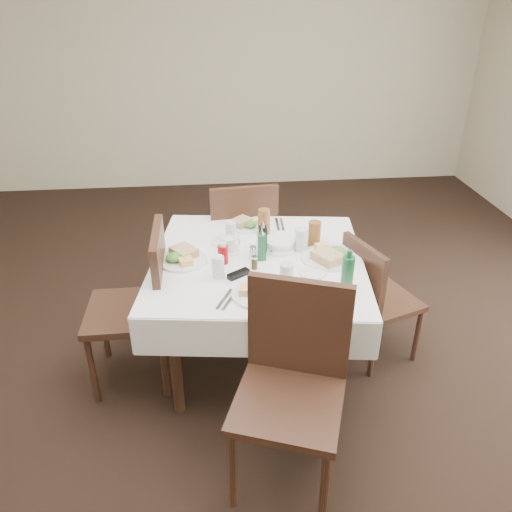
# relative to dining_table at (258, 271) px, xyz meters

# --- Properties ---
(ground_plane) EXTENTS (7.00, 7.00, 0.00)m
(ground_plane) POSITION_rel_dining_table_xyz_m (-0.12, -0.18, -0.67)
(ground_plane) COLOR black
(room_shell) EXTENTS (6.04, 7.04, 2.80)m
(room_shell) POSITION_rel_dining_table_xyz_m (-0.12, -0.18, 1.04)
(room_shell) COLOR beige
(room_shell) RESTS_ON ground
(dining_table) EXTENTS (1.36, 1.36, 0.76)m
(dining_table) POSITION_rel_dining_table_xyz_m (0.00, 0.00, 0.00)
(dining_table) COLOR #321B0D
(dining_table) RESTS_ON ground
(chair_north) EXTENTS (0.51, 0.51, 0.98)m
(chair_north) POSITION_rel_dining_table_xyz_m (-0.04, 0.71, -0.12)
(chair_north) COLOR #321B0D
(chair_north) RESTS_ON ground
(chair_south) EXTENTS (0.62, 0.62, 1.02)m
(chair_south) POSITION_rel_dining_table_xyz_m (0.08, -0.79, -0.09)
(chair_south) COLOR #321B0D
(chair_south) RESTS_ON ground
(chair_east) EXTENTS (0.51, 0.51, 0.84)m
(chair_east) POSITION_rel_dining_table_xyz_m (0.71, -0.02, -0.19)
(chair_east) COLOR #321B0D
(chair_east) RESTS_ON ground
(chair_west) EXTENTS (0.47, 0.47, 0.99)m
(chair_west) POSITION_rel_dining_table_xyz_m (-0.68, -0.05, -0.11)
(chair_west) COLOR #321B0D
(chair_west) RESTS_ON ground
(meal_north) EXTENTS (0.24, 0.24, 0.05)m
(meal_north) POSITION_rel_dining_table_xyz_m (-0.03, 0.44, 0.11)
(meal_north) COLOR white
(meal_north) RESTS_ON dining_table
(meal_south) EXTENTS (0.28, 0.28, 0.06)m
(meal_south) POSITION_rel_dining_table_xyz_m (-0.03, -0.39, 0.11)
(meal_south) COLOR white
(meal_south) RESTS_ON dining_table
(meal_east) EXTENTS (0.31, 0.31, 0.07)m
(meal_east) POSITION_rel_dining_table_xyz_m (0.41, -0.05, 0.11)
(meal_east) COLOR white
(meal_east) RESTS_ON dining_table
(meal_west) EXTENTS (0.28, 0.28, 0.06)m
(meal_west) POSITION_rel_dining_table_xyz_m (-0.44, 0.02, 0.11)
(meal_west) COLOR white
(meal_west) RESTS_ON dining_table
(side_plate_a) EXTENTS (0.18, 0.18, 0.01)m
(side_plate_a) POSITION_rel_dining_table_xyz_m (-0.17, 0.22, 0.09)
(side_plate_a) COLOR white
(side_plate_a) RESTS_ON dining_table
(side_plate_b) EXTENTS (0.15, 0.15, 0.01)m
(side_plate_b) POSITION_rel_dining_table_xyz_m (0.28, -0.20, 0.09)
(side_plate_b) COLOR white
(side_plate_b) RESTS_ON dining_table
(water_n) EXTENTS (0.07, 0.07, 0.12)m
(water_n) POSITION_rel_dining_table_xyz_m (-0.14, 0.25, 0.15)
(water_n) COLOR silver
(water_n) RESTS_ON dining_table
(water_s) EXTENTS (0.07, 0.07, 0.13)m
(water_s) POSITION_rel_dining_table_xyz_m (0.12, -0.31, 0.15)
(water_s) COLOR silver
(water_s) RESTS_ON dining_table
(water_e) EXTENTS (0.07, 0.07, 0.14)m
(water_e) POSITION_rel_dining_table_xyz_m (0.27, 0.08, 0.16)
(water_e) COLOR silver
(water_e) RESTS_ON dining_table
(water_w) EXTENTS (0.07, 0.07, 0.12)m
(water_w) POSITION_rel_dining_table_xyz_m (-0.23, -0.19, 0.15)
(water_w) COLOR silver
(water_w) RESTS_ON dining_table
(iced_tea_a) EXTENTS (0.08, 0.08, 0.16)m
(iced_tea_a) POSITION_rel_dining_table_xyz_m (0.07, 0.33, 0.17)
(iced_tea_a) COLOR brown
(iced_tea_a) RESTS_ON dining_table
(iced_tea_b) EXTENTS (0.08, 0.08, 0.16)m
(iced_tea_b) POSITION_rel_dining_table_xyz_m (0.36, 0.13, 0.17)
(iced_tea_b) COLOR brown
(iced_tea_b) RESTS_ON dining_table
(bread_basket) EXTENTS (0.20, 0.20, 0.07)m
(bread_basket) POSITION_rel_dining_table_xyz_m (0.14, 0.10, 0.12)
(bread_basket) COLOR silver
(bread_basket) RESTS_ON dining_table
(oil_cruet_dark) EXTENTS (0.05, 0.05, 0.20)m
(oil_cruet_dark) POSITION_rel_dining_table_xyz_m (0.04, 0.09, 0.17)
(oil_cruet_dark) COLOR black
(oil_cruet_dark) RESTS_ON dining_table
(oil_cruet_green) EXTENTS (0.05, 0.05, 0.20)m
(oil_cruet_green) POSITION_rel_dining_table_xyz_m (0.02, -0.01, 0.17)
(oil_cruet_green) COLOR #1D5C34
(oil_cruet_green) RESTS_ON dining_table
(ketchup_bottle) EXTENTS (0.06, 0.06, 0.13)m
(ketchup_bottle) POSITION_rel_dining_table_xyz_m (-0.20, -0.03, 0.15)
(ketchup_bottle) COLOR #A8060C
(ketchup_bottle) RESTS_ON dining_table
(salt_shaker) EXTENTS (0.04, 0.04, 0.09)m
(salt_shaker) POSITION_rel_dining_table_xyz_m (-0.03, -0.01, 0.13)
(salt_shaker) COLOR white
(salt_shaker) RESTS_ON dining_table
(pepper_shaker) EXTENTS (0.03, 0.03, 0.08)m
(pepper_shaker) POSITION_rel_dining_table_xyz_m (-0.03, -0.11, 0.13)
(pepper_shaker) COLOR #3F3019
(pepper_shaker) RESTS_ON dining_table
(coffee_mug) EXTENTS (0.14, 0.13, 0.09)m
(coffee_mug) POSITION_rel_dining_table_xyz_m (-0.16, 0.10, 0.13)
(coffee_mug) COLOR white
(coffee_mug) RESTS_ON dining_table
(sunglasses) EXTENTS (0.13, 0.11, 0.03)m
(sunglasses) POSITION_rel_dining_table_xyz_m (-0.13, -0.19, 0.10)
(sunglasses) COLOR black
(sunglasses) RESTS_ON dining_table
(green_bottle) EXTENTS (0.06, 0.06, 0.24)m
(green_bottle) POSITION_rel_dining_table_xyz_m (0.42, -0.40, 0.19)
(green_bottle) COLOR #1D5C34
(green_bottle) RESTS_ON dining_table
(sugar_caddy) EXTENTS (0.08, 0.06, 0.04)m
(sugar_caddy) POSITION_rel_dining_table_xyz_m (0.37, -0.03, 0.11)
(sugar_caddy) COLOR white
(sugar_caddy) RESTS_ON dining_table
(cutlery_n) EXTENTS (0.06, 0.20, 0.01)m
(cutlery_n) POSITION_rel_dining_table_xyz_m (0.19, 0.44, 0.09)
(cutlery_n) COLOR silver
(cutlery_n) RESTS_ON dining_table
(cutlery_s) EXTENTS (0.12, 0.20, 0.01)m
(cutlery_s) POSITION_rel_dining_table_xyz_m (-0.20, -0.42, 0.09)
(cutlery_s) COLOR silver
(cutlery_s) RESTS_ON dining_table
(cutlery_e) EXTENTS (0.18, 0.09, 0.01)m
(cutlery_e) POSITION_rel_dining_table_xyz_m (0.40, -0.15, 0.09)
(cutlery_e) COLOR silver
(cutlery_e) RESTS_ON dining_table
(cutlery_w) EXTENTS (0.16, 0.05, 0.01)m
(cutlery_w) POSITION_rel_dining_table_xyz_m (-0.44, 0.15, 0.09)
(cutlery_w) COLOR silver
(cutlery_w) RESTS_ON dining_table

